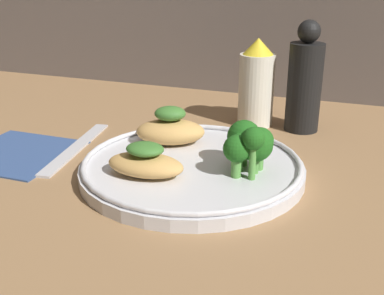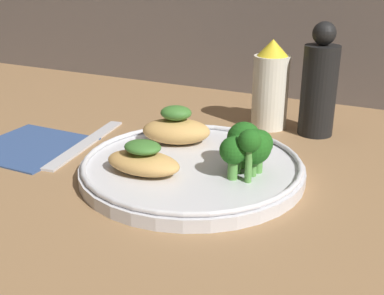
{
  "view_description": "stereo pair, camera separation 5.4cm",
  "coord_description": "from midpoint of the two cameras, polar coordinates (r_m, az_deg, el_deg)",
  "views": [
    {
      "loc": [
        17.37,
        -47.48,
        23.35
      ],
      "look_at": [
        0.0,
        0.0,
        3.4
      ],
      "focal_mm": 45.0,
      "sensor_mm": 36.0,
      "label": 1
    },
    {
      "loc": [
        22.36,
        -45.34,
        23.35
      ],
      "look_at": [
        0.0,
        0.0,
        3.4
      ],
      "focal_mm": 45.0,
      "sensor_mm": 36.0,
      "label": 2
    }
  ],
  "objects": [
    {
      "name": "ground_plane",
      "position": [
        0.56,
        -2.79,
        -3.78
      ],
      "size": [
        180.0,
        180.0,
        1.0
      ],
      "primitive_type": "cube",
      "color": "#936D47"
    },
    {
      "name": "plate",
      "position": [
        0.55,
        -2.82,
        -2.38
      ],
      "size": [
        25.7,
        25.7,
        2.0
      ],
      "color": "silver",
      "rests_on": "ground_plane"
    },
    {
      "name": "grilled_meat_front",
      "position": [
        0.52,
        -8.52,
        -1.82
      ],
      "size": [
        8.7,
        4.96,
        3.7
      ],
      "color": "tan",
      "rests_on": "plate"
    },
    {
      "name": "grilled_meat_middle",
      "position": [
        0.61,
        -5.14,
        2.11
      ],
      "size": [
        9.89,
        7.83,
        4.84
      ],
      "color": "tan",
      "rests_on": "plate"
    },
    {
      "name": "broccoli_bunch",
      "position": [
        0.52,
        3.79,
        0.45
      ],
      "size": [
        5.51,
        6.71,
        5.84
      ],
      "color": "#569942",
      "rests_on": "plate"
    },
    {
      "name": "sauce_bottle",
      "position": [
        0.71,
        5.47,
        7.43
      ],
      "size": [
        5.18,
        5.18,
        12.88
      ],
      "color": "silver",
      "rests_on": "ground_plane"
    },
    {
      "name": "pepper_grinder",
      "position": [
        0.69,
        11.03,
        7.54
      ],
      "size": [
        4.85,
        4.85,
        15.67
      ],
      "color": "black",
      "rests_on": "ground_plane"
    },
    {
      "name": "fork",
      "position": [
        0.65,
        -15.91,
        0.05
      ],
      "size": [
        4.56,
        18.61,
        0.6
      ],
      "color": "silver",
      "rests_on": "ground_plane"
    },
    {
      "name": "napkin",
      "position": [
        0.66,
        -22.18,
        -0.59
      ],
      "size": [
        13.28,
        13.28,
        0.4
      ],
      "color": "#334C7F",
      "rests_on": "ground_plane"
    }
  ]
}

